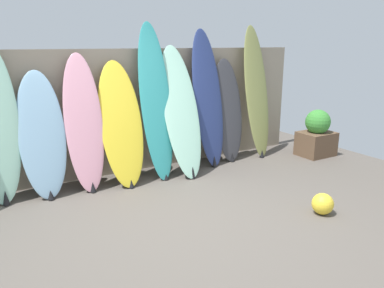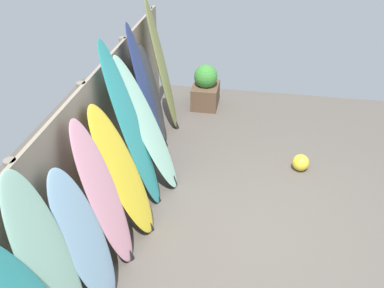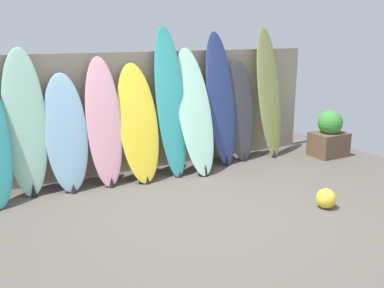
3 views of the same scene
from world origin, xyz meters
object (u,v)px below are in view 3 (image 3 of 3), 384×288
surfboard_yellow_4 (138,123)px  surfboard_olive_9 (269,93)px  surfboard_seafoam_1 (25,124)px  surfboard_skyblue_2 (66,133)px  surfboard_navy_7 (221,100)px  planter_box (329,136)px  surfboard_charcoal_8 (241,112)px  surfboard_seafoam_6 (195,112)px  surfboard_pink_3 (104,123)px  beach_ball (326,198)px  surfboard_teal_5 (171,102)px

surfboard_yellow_4 → surfboard_olive_9: 2.43m
surfboard_seafoam_1 → surfboard_olive_9: surfboard_olive_9 is taller
surfboard_skyblue_2 → surfboard_navy_7: 2.46m
surfboard_skyblue_2 → planter_box: (4.30, -0.52, -0.42)m
surfboard_navy_7 → surfboard_charcoal_8: bearing=4.0°
surfboard_yellow_4 → surfboard_navy_7: size_ratio=0.79×
surfboard_olive_9 → planter_box: 1.27m
surfboard_seafoam_6 → surfboard_pink_3: bearing=175.8°
surfboard_yellow_4 → surfboard_seafoam_6: surfboard_seafoam_6 is taller
surfboard_yellow_4 → surfboard_seafoam_1: bearing=174.5°
surfboard_skyblue_2 → surfboard_charcoal_8: surfboard_charcoal_8 is taller
surfboard_skyblue_2 → surfboard_seafoam_1: bearing=170.3°
surfboard_seafoam_1 → surfboard_olive_9: (3.91, -0.04, 0.13)m
surfboard_charcoal_8 → beach_ball: size_ratio=6.73×
surfboard_yellow_4 → surfboard_skyblue_2: bearing=176.5°
surfboard_pink_3 → planter_box: surfboard_pink_3 is taller
surfboard_skyblue_2 → surfboard_yellow_4: bearing=-3.5°
surfboard_seafoam_1 → surfboard_seafoam_6: 2.39m
surfboard_skyblue_2 → beach_ball: surfboard_skyblue_2 is taller
surfboard_seafoam_6 → surfboard_navy_7: surfboard_navy_7 is taller
surfboard_seafoam_1 → surfboard_olive_9: 3.91m
surfboard_seafoam_1 → surfboard_seafoam_6: bearing=-4.8°
planter_box → surfboard_teal_5: bearing=169.8°
surfboard_yellow_4 → surfboard_charcoal_8: bearing=3.7°
surfboard_seafoam_6 → surfboard_navy_7: size_ratio=0.89×
surfboard_skyblue_2 → surfboard_olive_9: surfboard_olive_9 is taller
surfboard_pink_3 → surfboard_navy_7: surfboard_navy_7 is taller
surfboard_skyblue_2 → beach_ball: (2.57, -2.17, -0.66)m
planter_box → beach_ball: size_ratio=3.25×
surfboard_charcoal_8 → surfboard_olive_9: 0.63m
beach_ball → surfboard_seafoam_1: bearing=143.7°
surfboard_seafoam_6 → planter_box: (2.41, -0.40, -0.56)m
planter_box → beach_ball: 2.40m
beach_ball → planter_box: bearing=43.6°
beach_ball → surfboard_seafoam_6: bearing=108.4°
surfboard_seafoam_1 → surfboard_seafoam_6: size_ratio=1.03×
surfboard_pink_3 → surfboard_charcoal_8: 2.33m
surfboard_navy_7 → planter_box: surfboard_navy_7 is taller
surfboard_olive_9 → surfboard_seafoam_6: bearing=-173.9°
surfboard_charcoal_8 → surfboard_olive_9: size_ratio=0.76×
surfboard_teal_5 → beach_ball: size_ratio=8.92×
surfboard_yellow_4 → surfboard_olive_9: bearing=2.5°
surfboard_skyblue_2 → surfboard_teal_5: size_ratio=0.72×
surfboard_charcoal_8 → planter_box: size_ratio=2.07×
surfboard_olive_9 → surfboard_seafoam_1: bearing=179.4°
surfboard_olive_9 → beach_ball: 2.55m
surfboard_navy_7 → beach_ball: size_ratio=8.58×
surfboard_skyblue_2 → surfboard_navy_7: size_ratio=0.75×
surfboard_skyblue_2 → surfboard_pink_3: size_ratio=0.89×
surfboard_charcoal_8 → planter_box: bearing=-21.7°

